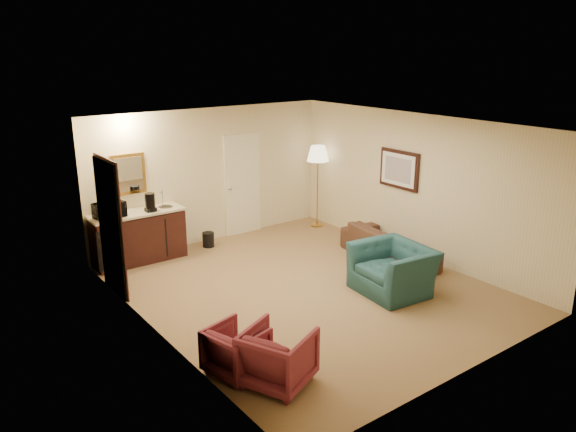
# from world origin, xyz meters

# --- Properties ---
(ground) EXTENTS (6.00, 6.00, 0.00)m
(ground) POSITION_xyz_m (0.00, 0.00, 0.00)
(ground) COLOR olive
(ground) RESTS_ON ground
(room_walls) EXTENTS (5.02, 6.01, 2.61)m
(room_walls) POSITION_xyz_m (-0.10, 0.77, 1.72)
(room_walls) COLOR beige
(room_walls) RESTS_ON ground
(wetbar_cabinet) EXTENTS (1.64, 0.58, 0.92)m
(wetbar_cabinet) POSITION_xyz_m (-1.65, 2.72, 0.46)
(wetbar_cabinet) COLOR black
(wetbar_cabinet) RESTS_ON ground
(sofa) EXTENTS (0.85, 2.03, 0.77)m
(sofa) POSITION_xyz_m (1.95, 0.08, 0.39)
(sofa) COLOR black
(sofa) RESTS_ON ground
(teal_armchair) EXTENTS (0.86, 1.22, 1.00)m
(teal_armchair) POSITION_xyz_m (1.01, -0.90, 0.50)
(teal_armchair) COLOR #1E4C4D
(teal_armchair) RESTS_ON ground
(rose_chair_near) EXTENTS (0.72, 0.74, 0.64)m
(rose_chair_near) POSITION_xyz_m (-2.15, -1.38, 0.32)
(rose_chair_near) COLOR maroon
(rose_chair_near) RESTS_ON ground
(rose_chair_far) EXTENTS (0.91, 0.94, 0.74)m
(rose_chair_far) POSITION_xyz_m (-1.90, -1.86, 0.37)
(rose_chair_far) COLOR maroon
(rose_chair_far) RESTS_ON ground
(coffee_table) EXTENTS (0.83, 0.66, 0.41)m
(coffee_table) POSITION_xyz_m (1.49, -0.70, 0.21)
(coffee_table) COLOR black
(coffee_table) RESTS_ON ground
(floor_lamp) EXTENTS (0.55, 0.55, 1.74)m
(floor_lamp) POSITION_xyz_m (2.20, 2.40, 0.87)
(floor_lamp) COLOR #B1863B
(floor_lamp) RESTS_ON ground
(waste_bin) EXTENTS (0.24, 0.24, 0.28)m
(waste_bin) POSITION_xyz_m (-0.30, 2.65, 0.14)
(waste_bin) COLOR black
(waste_bin) RESTS_ON ground
(microwave) EXTENTS (0.53, 0.37, 0.33)m
(microwave) POSITION_xyz_m (-2.15, 2.65, 1.08)
(microwave) COLOR black
(microwave) RESTS_ON wetbar_cabinet
(coffee_maker) EXTENTS (0.19, 0.19, 0.33)m
(coffee_maker) POSITION_xyz_m (-1.44, 2.60, 1.08)
(coffee_maker) COLOR black
(coffee_maker) RESTS_ON wetbar_cabinet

